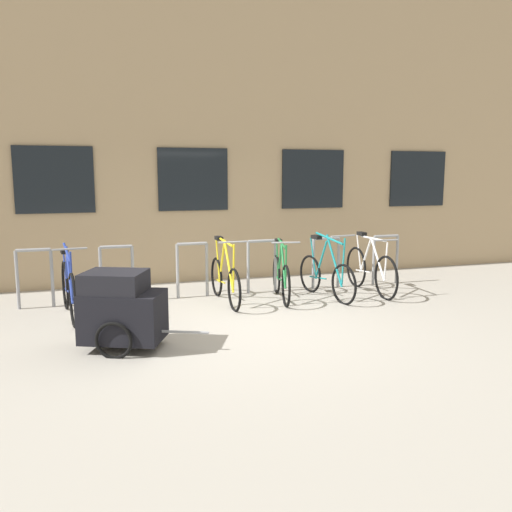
{
  "coord_description": "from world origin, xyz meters",
  "views": [
    {
      "loc": [
        -1.84,
        -6.53,
        2.0
      ],
      "look_at": [
        0.72,
        1.6,
        0.68
      ],
      "focal_mm": 37.0,
      "sensor_mm": 36.0,
      "label": 1
    }
  ],
  "objects": [
    {
      "name": "bicycle_blue",
      "position": [
        -2.18,
        1.23,
        0.4
      ],
      "size": [
        0.44,
        1.81,
        1.07
      ],
      "color": "black",
      "rests_on": "ground"
    },
    {
      "name": "bike_trailer",
      "position": [
        -1.55,
        -0.44,
        0.47
      ],
      "size": [
        1.46,
        0.91,
        0.93
      ],
      "color": "black",
      "rests_on": "ground"
    },
    {
      "name": "bicycle_white",
      "position": [
        2.69,
        1.34,
        0.4
      ],
      "size": [
        0.44,
        1.81,
        1.02
      ],
      "color": "black",
      "rests_on": "ground"
    },
    {
      "name": "storefront_building",
      "position": [
        -0.0,
        6.3,
        3.08
      ],
      "size": [
        28.0,
        6.24,
        6.16
      ],
      "color": "tan",
      "rests_on": "ground"
    },
    {
      "name": "ground_plane",
      "position": [
        0.0,
        0.0,
        0.0
      ],
      "size": [
        42.0,
        42.0,
        0.0
      ],
      "primitive_type": "plane",
      "color": "#9E998E"
    },
    {
      "name": "bike_rack",
      "position": [
        0.32,
        1.9,
        0.54
      ],
      "size": [
        6.54,
        0.05,
        0.91
      ],
      "color": "gray",
      "rests_on": "ground"
    },
    {
      "name": "bicycle_green",
      "position": [
        1.06,
        1.34,
        0.37
      ],
      "size": [
        0.48,
        1.61,
        1.01
      ],
      "color": "black",
      "rests_on": "ground"
    },
    {
      "name": "bicycle_teal",
      "position": [
        1.8,
        1.22,
        0.37
      ],
      "size": [
        0.44,
        1.64,
        1.1
      ],
      "color": "black",
      "rests_on": "ground"
    },
    {
      "name": "bicycle_yellow",
      "position": [
        0.13,
        1.38,
        0.38
      ],
      "size": [
        0.44,
        1.72,
        1.05
      ],
      "color": "black",
      "rests_on": "ground"
    }
  ]
}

